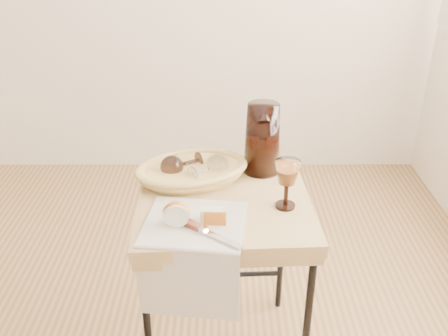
{
  "coord_description": "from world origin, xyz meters",
  "views": [
    {
      "loc": [
        0.52,
        -1.21,
        1.56
      ],
      "look_at": [
        0.52,
        0.16,
        0.83
      ],
      "focal_mm": 39.84,
      "sensor_mm": 36.0,
      "label": 1
    }
  ],
  "objects_px": {
    "goblet_lying_a": "(184,164)",
    "wine_goblet": "(287,184)",
    "goblet_lying_b": "(207,169)",
    "tea_towel": "(195,223)",
    "table_knife": "(206,230)",
    "apple_half": "(176,213)",
    "pitcher": "(262,138)",
    "bread_basket": "(192,172)",
    "side_table": "(224,282)"
  },
  "relations": [
    {
      "from": "tea_towel",
      "to": "pitcher",
      "type": "distance_m",
      "value": 0.43
    },
    {
      "from": "bread_basket",
      "to": "side_table",
      "type": "bearing_deg",
      "value": -66.86
    },
    {
      "from": "side_table",
      "to": "goblet_lying_a",
      "type": "relative_size",
      "value": 5.39
    },
    {
      "from": "goblet_lying_b",
      "to": "apple_half",
      "type": "xyz_separation_m",
      "value": [
        -0.08,
        -0.26,
        -0.01
      ]
    },
    {
      "from": "side_table",
      "to": "goblet_lying_a",
      "type": "height_order",
      "value": "goblet_lying_a"
    },
    {
      "from": "tea_towel",
      "to": "goblet_lying_a",
      "type": "height_order",
      "value": "goblet_lying_a"
    },
    {
      "from": "bread_basket",
      "to": "goblet_lying_a",
      "type": "xyz_separation_m",
      "value": [
        -0.03,
        0.02,
        0.03
      ]
    },
    {
      "from": "tea_towel",
      "to": "pitcher",
      "type": "bearing_deg",
      "value": 64.15
    },
    {
      "from": "goblet_lying_b",
      "to": "wine_goblet",
      "type": "bearing_deg",
      "value": -70.47
    },
    {
      "from": "bread_basket",
      "to": "apple_half",
      "type": "bearing_deg",
      "value": -114.62
    },
    {
      "from": "goblet_lying_b",
      "to": "wine_goblet",
      "type": "relative_size",
      "value": 0.78
    },
    {
      "from": "apple_half",
      "to": "goblet_lying_b",
      "type": "bearing_deg",
      "value": 71.87
    },
    {
      "from": "pitcher",
      "to": "goblet_lying_a",
      "type": "bearing_deg",
      "value": -172.93
    },
    {
      "from": "goblet_lying_b",
      "to": "wine_goblet",
      "type": "xyz_separation_m",
      "value": [
        0.25,
        -0.16,
        0.03
      ]
    },
    {
      "from": "tea_towel",
      "to": "table_knife",
      "type": "relative_size",
      "value": 1.27
    },
    {
      "from": "wine_goblet",
      "to": "table_knife",
      "type": "distance_m",
      "value": 0.3
    },
    {
      "from": "goblet_lying_b",
      "to": "tea_towel",
      "type": "bearing_deg",
      "value": -134.86
    },
    {
      "from": "tea_towel",
      "to": "side_table",
      "type": "bearing_deg",
      "value": 67.28
    },
    {
      "from": "bread_basket",
      "to": "goblet_lying_b",
      "type": "bearing_deg",
      "value": -40.02
    },
    {
      "from": "tea_towel",
      "to": "table_knife",
      "type": "distance_m",
      "value": 0.07
    },
    {
      "from": "tea_towel",
      "to": "goblet_lying_b",
      "type": "xyz_separation_m",
      "value": [
        0.03,
        0.26,
        0.05
      ]
    },
    {
      "from": "goblet_lying_a",
      "to": "table_knife",
      "type": "xyz_separation_m",
      "value": [
        0.09,
        -0.35,
        -0.04
      ]
    },
    {
      "from": "table_knife",
      "to": "side_table",
      "type": "bearing_deg",
      "value": 113.03
    },
    {
      "from": "bread_basket",
      "to": "pitcher",
      "type": "distance_m",
      "value": 0.27
    },
    {
      "from": "tea_towel",
      "to": "bread_basket",
      "type": "bearing_deg",
      "value": 101.56
    },
    {
      "from": "side_table",
      "to": "table_knife",
      "type": "height_order",
      "value": "table_knife"
    },
    {
      "from": "tea_towel",
      "to": "table_knife",
      "type": "xyz_separation_m",
      "value": [
        0.03,
        -0.06,
        0.01
      ]
    },
    {
      "from": "bread_basket",
      "to": "apple_half",
      "type": "relative_size",
      "value": 4.26
    },
    {
      "from": "tea_towel",
      "to": "apple_half",
      "type": "xyz_separation_m",
      "value": [
        -0.05,
        -0.0,
        0.04
      ]
    },
    {
      "from": "bread_basket",
      "to": "table_knife",
      "type": "relative_size",
      "value": 1.48
    },
    {
      "from": "bread_basket",
      "to": "table_knife",
      "type": "xyz_separation_m",
      "value": [
        0.06,
        -0.33,
        -0.01
      ]
    },
    {
      "from": "table_knife",
      "to": "tea_towel",
      "type": "bearing_deg",
      "value": 159.06
    },
    {
      "from": "wine_goblet",
      "to": "apple_half",
      "type": "relative_size",
      "value": 2.0
    },
    {
      "from": "table_knife",
      "to": "apple_half",
      "type": "bearing_deg",
      "value": -172.71
    },
    {
      "from": "apple_half",
      "to": "table_knife",
      "type": "xyz_separation_m",
      "value": [
        0.09,
        -0.05,
        -0.03
      ]
    },
    {
      "from": "pitcher",
      "to": "table_knife",
      "type": "xyz_separation_m",
      "value": [
        -0.19,
        -0.4,
        -0.11
      ]
    },
    {
      "from": "goblet_lying_a",
      "to": "wine_goblet",
      "type": "distance_m",
      "value": 0.39
    },
    {
      "from": "goblet_lying_b",
      "to": "table_knife",
      "type": "bearing_deg",
      "value": -127.45
    },
    {
      "from": "wine_goblet",
      "to": "apple_half",
      "type": "bearing_deg",
      "value": -163.08
    },
    {
      "from": "tea_towel",
      "to": "goblet_lying_b",
      "type": "relative_size",
      "value": 2.35
    },
    {
      "from": "wine_goblet",
      "to": "apple_half",
      "type": "distance_m",
      "value": 0.35
    },
    {
      "from": "table_knife",
      "to": "goblet_lying_b",
      "type": "bearing_deg",
      "value": 128.22
    },
    {
      "from": "wine_goblet",
      "to": "apple_half",
      "type": "xyz_separation_m",
      "value": [
        -0.34,
        -0.1,
        -0.04
      ]
    },
    {
      "from": "tea_towel",
      "to": "goblet_lying_a",
      "type": "distance_m",
      "value": 0.3
    },
    {
      "from": "pitcher",
      "to": "apple_half",
      "type": "distance_m",
      "value": 0.45
    },
    {
      "from": "pitcher",
      "to": "table_knife",
      "type": "bearing_deg",
      "value": -118.59
    },
    {
      "from": "side_table",
      "to": "pitcher",
      "type": "xyz_separation_m",
      "value": [
        0.13,
        0.19,
        0.48
      ]
    },
    {
      "from": "wine_goblet",
      "to": "apple_half",
      "type": "height_order",
      "value": "wine_goblet"
    },
    {
      "from": "apple_half",
      "to": "pitcher",
      "type": "bearing_deg",
      "value": 51.15
    },
    {
      "from": "tea_towel",
      "to": "apple_half",
      "type": "height_order",
      "value": "apple_half"
    }
  ]
}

